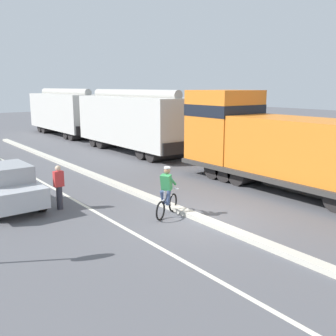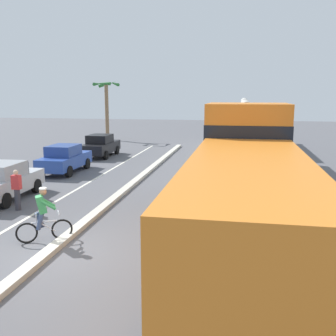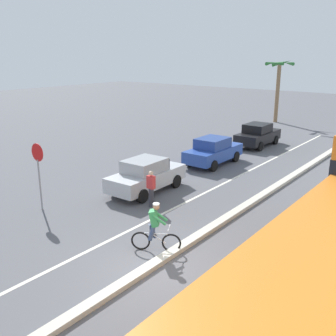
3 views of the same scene
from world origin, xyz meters
TOP-DOWN VIEW (x-y plane):
  - ground_plane at (0.00, 0.00)m, footprint 120.00×120.00m
  - median_curb at (0.00, 6.00)m, footprint 0.36×36.00m
  - lane_stripe at (-2.40, 6.00)m, footprint 0.14×36.00m
  - locomotive at (5.51, 0.81)m, footprint 3.10×11.61m
  - hopper_car_lead at (5.51, 12.96)m, footprint 2.90×10.60m
  - hopper_car_middle at (5.51, 24.56)m, footprint 2.90×10.60m
  - parked_car_silver at (-4.75, 5.14)m, footprint 1.92×4.25m
  - cyclist at (-0.62, 0.84)m, footprint 1.52×0.90m
  - pedestrian_by_cars at (-3.28, 3.77)m, footprint 0.34×0.22m

SIDE VIEW (x-z plane):
  - ground_plane at x=0.00m, z-range 0.00..0.00m
  - lane_stripe at x=-2.40m, z-range 0.00..0.01m
  - median_curb at x=0.00m, z-range 0.00..0.16m
  - parked_car_silver at x=-4.75m, z-range 0.01..1.63m
  - cyclist at x=-0.62m, z-range -0.04..1.67m
  - pedestrian_by_cars at x=-3.28m, z-range 0.04..1.66m
  - locomotive at x=5.51m, z-range -0.30..3.90m
  - hopper_car_lead at x=5.51m, z-range -0.01..4.17m
  - hopper_car_middle at x=5.51m, z-range -0.01..4.17m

